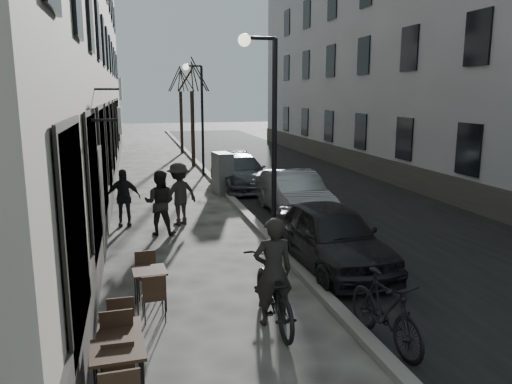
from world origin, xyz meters
name	(u,v)px	position (x,y,z in m)	size (l,w,h in m)	color
road	(295,179)	(3.85, 16.00, 0.00)	(7.30, 60.00, 0.00)	black
kerb	(215,181)	(0.20, 16.00, 0.06)	(0.25, 60.00, 0.12)	slate
streetlamp_near	(267,122)	(-0.17, 6.00, 3.16)	(0.90, 0.28, 5.09)	black
streetlamp_far	(198,107)	(-0.17, 18.00, 3.16)	(0.90, 0.28, 5.09)	black
tree_near	(191,76)	(-0.10, 21.00, 4.66)	(2.40, 2.40, 5.70)	black
tree_far	(180,79)	(-0.10, 27.00, 4.66)	(2.40, 2.40, 5.70)	black
bistro_set_a	(119,372)	(-3.48, 0.67, 0.48)	(0.68, 1.61, 0.94)	#301D15
bistro_set_b	(120,346)	(-3.48, 1.41, 0.43)	(0.58, 1.43, 0.84)	#301D15
bistro_set_c	(150,285)	(-3.00, 3.57, 0.44)	(0.63, 1.46, 0.85)	#301D15
utility_cabinet	(222,173)	(0.10, 13.47, 0.79)	(0.58, 1.06, 1.59)	#58585A
bicycle	(273,292)	(-1.03, 2.44, 0.56)	(0.74, 2.14, 1.12)	black
cyclist_rider	(273,272)	(-1.03, 2.44, 0.92)	(0.67, 0.44, 1.84)	black
pedestrian_near	(160,203)	(-2.54, 8.39, 0.89)	(0.86, 0.67, 1.77)	black
pedestrian_mid	(179,194)	(-1.93, 9.30, 0.92)	(1.19, 0.68, 1.83)	#262322
pedestrian_far	(123,198)	(-3.52, 9.54, 0.84)	(0.98, 0.41, 1.67)	black
car_near	(331,236)	(1.00, 4.84, 0.71)	(1.67, 4.15, 1.41)	black
car_mid	(294,194)	(1.68, 9.53, 0.69)	(1.47, 4.22, 1.39)	gray
car_far	(240,172)	(1.00, 14.44, 0.67)	(1.88, 4.61, 1.34)	#3C3F47
moped	(385,310)	(0.43, 1.33, 0.57)	(0.53, 1.88, 1.13)	black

